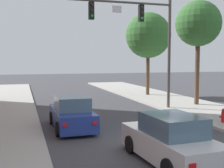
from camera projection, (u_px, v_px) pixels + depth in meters
name	position (u px, v px, depth m)	size (l,w,h in m)	color
ground_plane	(154.00, 146.00, 11.41)	(120.00, 120.00, 0.00)	#424247
traffic_signal_mast	(142.00, 29.00, 18.87)	(6.90, 0.38, 7.50)	#514C47
car_lead_blue	(72.00, 114.00, 14.28)	(1.86, 4.25, 1.60)	navy
car_following_white	(170.00, 141.00, 9.55)	(2.02, 4.32, 1.60)	silver
fire_hydrant	(224.00, 115.00, 15.06)	(0.48, 0.24, 0.72)	red
street_tree_second	(198.00, 24.00, 20.78)	(3.23, 3.23, 7.39)	brown
street_tree_third	(148.00, 36.00, 26.75)	(4.15, 4.15, 7.50)	brown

